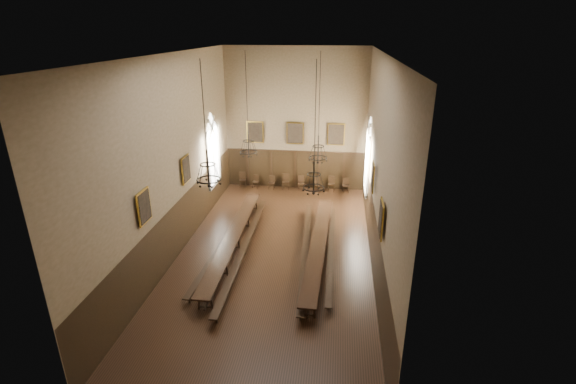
% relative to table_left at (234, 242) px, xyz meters
% --- Properties ---
extents(floor, '(9.00, 18.00, 0.02)m').
position_rel_table_left_xyz_m(floor, '(2.01, -0.20, -0.42)').
color(floor, black).
rests_on(floor, ground).
extents(ceiling, '(9.00, 18.00, 0.02)m').
position_rel_table_left_xyz_m(ceiling, '(2.01, -0.20, 8.60)').
color(ceiling, black).
rests_on(ceiling, ground).
extents(wall_back, '(9.00, 0.02, 9.00)m').
position_rel_table_left_xyz_m(wall_back, '(2.01, 8.81, 4.09)').
color(wall_back, '#7C654C').
rests_on(wall_back, ground).
extents(wall_front, '(9.00, 0.02, 9.00)m').
position_rel_table_left_xyz_m(wall_front, '(2.01, -9.21, 4.09)').
color(wall_front, '#7C654C').
rests_on(wall_front, ground).
extents(wall_left, '(0.02, 18.00, 9.00)m').
position_rel_table_left_xyz_m(wall_left, '(-2.50, -0.20, 4.09)').
color(wall_left, '#7C654C').
rests_on(wall_left, ground).
extents(wall_right, '(0.02, 18.00, 9.00)m').
position_rel_table_left_xyz_m(wall_right, '(6.52, -0.20, 4.09)').
color(wall_right, '#7C654C').
rests_on(wall_right, ground).
extents(wainscot_panelling, '(9.00, 18.00, 2.50)m').
position_rel_table_left_xyz_m(wainscot_panelling, '(2.01, -0.20, 0.84)').
color(wainscot_panelling, black).
rests_on(wainscot_panelling, floor).
extents(table_left, '(0.86, 10.42, 0.81)m').
position_rel_table_left_xyz_m(table_left, '(0.00, 0.00, 0.00)').
color(table_left, black).
rests_on(table_left, floor).
extents(table_right, '(1.00, 9.96, 0.78)m').
position_rel_table_left_xyz_m(table_right, '(4.07, -0.20, -0.02)').
color(table_right, black).
rests_on(table_right, floor).
extents(bench_left_outer, '(0.76, 9.52, 0.43)m').
position_rel_table_left_xyz_m(bench_left_outer, '(-0.47, 0.02, -0.13)').
color(bench_left_outer, black).
rests_on(bench_left_outer, floor).
extents(bench_left_inner, '(0.47, 10.80, 0.49)m').
position_rel_table_left_xyz_m(bench_left_inner, '(0.61, -0.40, -0.10)').
color(bench_left_inner, black).
rests_on(bench_left_inner, floor).
extents(bench_right_inner, '(0.74, 10.04, 0.45)m').
position_rel_table_left_xyz_m(bench_right_inner, '(3.48, -0.25, -0.12)').
color(bench_right_inner, black).
rests_on(bench_right_inner, floor).
extents(bench_right_outer, '(0.31, 9.09, 0.41)m').
position_rel_table_left_xyz_m(bench_right_outer, '(4.65, -0.01, -0.15)').
color(bench_right_outer, black).
rests_on(bench_right_outer, floor).
extents(chair_0, '(0.52, 0.52, 0.99)m').
position_rel_table_left_xyz_m(chair_0, '(-1.49, 8.39, -0.11)').
color(chair_0, black).
rests_on(chair_0, floor).
extents(chair_1, '(0.44, 0.44, 0.86)m').
position_rel_table_left_xyz_m(chair_1, '(-0.58, 8.34, -0.15)').
color(chair_1, black).
rests_on(chair_1, floor).
extents(chair_2, '(0.42, 0.42, 0.87)m').
position_rel_table_left_xyz_m(chair_2, '(0.49, 8.28, -0.14)').
color(chair_2, black).
rests_on(chair_2, floor).
extents(chair_3, '(0.48, 0.48, 1.01)m').
position_rel_table_left_xyz_m(chair_3, '(1.44, 8.34, -0.10)').
color(chair_3, black).
rests_on(chair_3, floor).
extents(chair_4, '(0.48, 0.48, 0.90)m').
position_rel_table_left_xyz_m(chair_4, '(2.47, 8.38, -0.13)').
color(chair_4, black).
rests_on(chair_4, floor).
extents(chair_5, '(0.43, 0.43, 0.88)m').
position_rel_table_left_xyz_m(chair_5, '(3.46, 8.32, -0.14)').
color(chair_5, black).
rests_on(chair_5, floor).
extents(chair_6, '(0.47, 0.47, 0.99)m').
position_rel_table_left_xyz_m(chair_6, '(4.44, 8.31, -0.11)').
color(chair_6, black).
rests_on(chair_6, floor).
extents(chair_7, '(0.46, 0.46, 0.91)m').
position_rel_table_left_xyz_m(chair_7, '(5.39, 8.29, -0.13)').
color(chair_7, black).
rests_on(chair_7, floor).
extents(chandelier_back_left, '(0.88, 0.88, 5.05)m').
position_rel_table_left_xyz_m(chandelier_back_left, '(0.28, 2.70, 4.02)').
color(chandelier_back_left, black).
rests_on(chandelier_back_left, ceiling).
extents(chandelier_back_right, '(0.92, 0.92, 5.21)m').
position_rel_table_left_xyz_m(chandelier_back_right, '(3.80, 2.62, 3.87)').
color(chandelier_back_right, black).
rests_on(chandelier_back_right, ceiling).
extents(chandelier_front_left, '(0.93, 0.93, 4.52)m').
position_rel_table_left_xyz_m(chandelier_front_left, '(-0.01, -3.01, 4.52)').
color(chandelier_front_left, black).
rests_on(chandelier_front_left, ceiling).
extents(chandelier_front_right, '(0.82, 0.82, 4.74)m').
position_rel_table_left_xyz_m(chandelier_front_right, '(3.93, -2.77, 4.33)').
color(chandelier_front_right, black).
rests_on(chandelier_front_right, ceiling).
extents(portrait_back_0, '(1.10, 0.12, 1.40)m').
position_rel_table_left_xyz_m(portrait_back_0, '(-0.59, 8.68, 3.29)').
color(portrait_back_0, gold).
rests_on(portrait_back_0, wall_back).
extents(portrait_back_1, '(1.10, 0.12, 1.40)m').
position_rel_table_left_xyz_m(portrait_back_1, '(2.01, 8.68, 3.29)').
color(portrait_back_1, gold).
rests_on(portrait_back_1, wall_back).
extents(portrait_back_2, '(1.10, 0.12, 1.40)m').
position_rel_table_left_xyz_m(portrait_back_2, '(4.61, 8.68, 3.29)').
color(portrait_back_2, gold).
rests_on(portrait_back_2, wall_back).
extents(portrait_left_0, '(0.12, 1.00, 1.30)m').
position_rel_table_left_xyz_m(portrait_left_0, '(-2.37, 0.80, 3.29)').
color(portrait_left_0, gold).
rests_on(portrait_left_0, wall_left).
extents(portrait_left_1, '(0.12, 1.00, 1.30)m').
position_rel_table_left_xyz_m(portrait_left_1, '(-2.37, -3.70, 3.29)').
color(portrait_left_1, gold).
rests_on(portrait_left_1, wall_left).
extents(portrait_right_0, '(0.12, 1.00, 1.30)m').
position_rel_table_left_xyz_m(portrait_right_0, '(6.39, 0.80, 3.29)').
color(portrait_right_0, gold).
rests_on(portrait_right_0, wall_right).
extents(portrait_right_1, '(0.12, 1.00, 1.30)m').
position_rel_table_left_xyz_m(portrait_right_1, '(6.39, -3.70, 3.29)').
color(portrait_right_1, gold).
rests_on(portrait_right_1, wall_right).
extents(window_right, '(0.20, 2.20, 4.60)m').
position_rel_table_left_xyz_m(window_right, '(6.44, 5.30, 2.99)').
color(window_right, white).
rests_on(window_right, wall_right).
extents(window_left, '(0.20, 2.20, 4.60)m').
position_rel_table_left_xyz_m(window_left, '(-2.42, 5.30, 2.99)').
color(window_left, white).
rests_on(window_left, wall_left).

